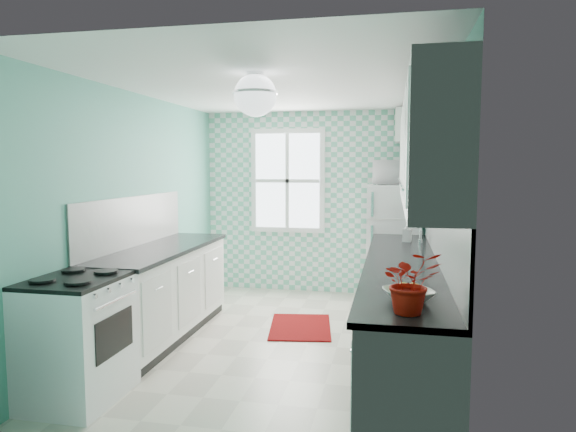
% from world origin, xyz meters
% --- Properties ---
extents(floor, '(3.00, 4.40, 0.02)m').
position_xyz_m(floor, '(0.00, 0.00, -0.01)').
color(floor, beige).
rests_on(floor, ground).
extents(ceiling, '(3.00, 4.40, 0.02)m').
position_xyz_m(ceiling, '(0.00, 0.00, 2.51)').
color(ceiling, white).
rests_on(ceiling, wall_back).
extents(wall_back, '(3.00, 0.02, 2.50)m').
position_xyz_m(wall_back, '(0.00, 2.21, 1.25)').
color(wall_back, '#57AA95').
rests_on(wall_back, floor).
extents(wall_front, '(3.00, 0.02, 2.50)m').
position_xyz_m(wall_front, '(0.00, -2.21, 1.25)').
color(wall_front, '#57AA95').
rests_on(wall_front, floor).
extents(wall_left, '(0.02, 4.40, 2.50)m').
position_xyz_m(wall_left, '(-1.51, 0.00, 1.25)').
color(wall_left, '#57AA95').
rests_on(wall_left, floor).
extents(wall_right, '(0.02, 4.40, 2.50)m').
position_xyz_m(wall_right, '(1.51, 0.00, 1.25)').
color(wall_right, '#57AA95').
rests_on(wall_right, floor).
extents(accent_wall, '(3.00, 0.01, 2.50)m').
position_xyz_m(accent_wall, '(0.00, 2.19, 1.25)').
color(accent_wall, '#66C29F').
rests_on(accent_wall, wall_back).
extents(window, '(1.04, 0.05, 1.44)m').
position_xyz_m(window, '(-0.35, 2.16, 1.55)').
color(window, white).
rests_on(window, wall_back).
extents(backsplash_right, '(0.02, 3.60, 0.51)m').
position_xyz_m(backsplash_right, '(1.49, -0.40, 1.20)').
color(backsplash_right, white).
rests_on(backsplash_right, wall_right).
extents(backsplash_left, '(0.02, 2.15, 0.51)m').
position_xyz_m(backsplash_left, '(-1.49, -0.07, 1.20)').
color(backsplash_left, white).
rests_on(backsplash_left, wall_left).
extents(upper_cabinets_right, '(0.33, 3.20, 0.90)m').
position_xyz_m(upper_cabinets_right, '(1.33, -0.60, 1.90)').
color(upper_cabinets_right, white).
rests_on(upper_cabinets_right, wall_right).
extents(upper_cabinet_fridge, '(0.40, 0.74, 0.40)m').
position_xyz_m(upper_cabinet_fridge, '(1.30, 1.83, 2.25)').
color(upper_cabinet_fridge, white).
rests_on(upper_cabinet_fridge, wall_right).
extents(ceiling_light, '(0.34, 0.34, 0.35)m').
position_xyz_m(ceiling_light, '(0.00, -0.80, 2.32)').
color(ceiling_light, silver).
rests_on(ceiling_light, ceiling).
extents(base_cabinets_right, '(0.60, 3.60, 0.90)m').
position_xyz_m(base_cabinets_right, '(1.20, -0.40, 0.45)').
color(base_cabinets_right, white).
rests_on(base_cabinets_right, floor).
extents(countertop_right, '(0.63, 3.60, 0.04)m').
position_xyz_m(countertop_right, '(1.19, -0.40, 0.92)').
color(countertop_right, black).
rests_on(countertop_right, base_cabinets_right).
extents(base_cabinets_left, '(0.60, 2.15, 0.90)m').
position_xyz_m(base_cabinets_left, '(-1.20, -0.07, 0.45)').
color(base_cabinets_left, white).
rests_on(base_cabinets_left, floor).
extents(countertop_left, '(0.63, 2.15, 0.04)m').
position_xyz_m(countertop_left, '(-1.19, -0.07, 0.92)').
color(countertop_left, black).
rests_on(countertop_left, base_cabinets_left).
extents(fridge, '(0.66, 0.66, 1.52)m').
position_xyz_m(fridge, '(1.11, 1.79, 0.76)').
color(fridge, white).
rests_on(fridge, floor).
extents(stove, '(0.61, 0.76, 0.92)m').
position_xyz_m(stove, '(-1.20, -1.49, 0.48)').
color(stove, white).
rests_on(stove, floor).
extents(sink, '(0.51, 0.43, 0.53)m').
position_xyz_m(sink, '(1.20, 0.66, 0.93)').
color(sink, silver).
rests_on(sink, countertop_right).
extents(rug, '(0.78, 1.01, 0.01)m').
position_xyz_m(rug, '(0.13, 0.53, 0.01)').
color(rug, maroon).
rests_on(rug, floor).
extents(dish_towel, '(0.09, 0.21, 0.33)m').
position_xyz_m(dish_towel, '(0.89, 0.58, 0.48)').
color(dish_towel, '#68B8A2').
rests_on(dish_towel, base_cabinets_right).
extents(fruit_bowl, '(0.39, 0.39, 0.07)m').
position_xyz_m(fruit_bowl, '(1.20, -1.69, 0.98)').
color(fruit_bowl, white).
rests_on(fruit_bowl, countertop_right).
extents(potted_plant, '(0.39, 0.36, 0.36)m').
position_xyz_m(potted_plant, '(1.20, -1.96, 1.12)').
color(potted_plant, '#B30A29').
rests_on(potted_plant, countertop_right).
extents(soap_bottle, '(0.10, 0.11, 0.21)m').
position_xyz_m(soap_bottle, '(1.25, 0.82, 1.04)').
color(soap_bottle, '#89ABB6').
rests_on(soap_bottle, countertop_right).
extents(microwave, '(0.57, 0.40, 0.31)m').
position_xyz_m(microwave, '(1.11, 1.79, 1.68)').
color(microwave, white).
rests_on(microwave, fridge).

